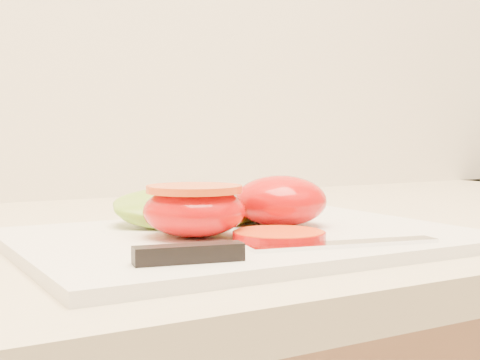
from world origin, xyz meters
TOP-DOWN VIEW (x-y plane):
  - cutting_board at (-0.62, 1.54)m, footprint 0.39×0.28m
  - tomato_half_dome at (-0.57, 1.56)m, footprint 0.09×0.09m
  - tomato_half_cut at (-0.67, 1.54)m, footprint 0.09×0.09m
  - tomato_slice_0 at (-0.61, 1.49)m, footprint 0.07×0.07m
  - lettuce_leaf_0 at (-0.63, 1.62)m, footprint 0.15×0.11m
  - lettuce_leaf_1 at (-0.59, 1.62)m, footprint 0.12×0.11m
  - knife at (-0.67, 1.44)m, footprint 0.25×0.05m

SIDE VIEW (x-z plane):
  - cutting_board at x=-0.62m, z-range 0.93..0.94m
  - tomato_slice_0 at x=-0.61m, z-range 0.94..0.95m
  - knife at x=-0.67m, z-range 0.94..0.95m
  - lettuce_leaf_1 at x=-0.59m, z-range 0.94..0.96m
  - lettuce_leaf_0 at x=-0.63m, z-range 0.94..0.97m
  - tomato_half_cut at x=-0.67m, z-range 0.94..0.98m
  - tomato_half_dome at x=-0.57m, z-range 0.94..0.99m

